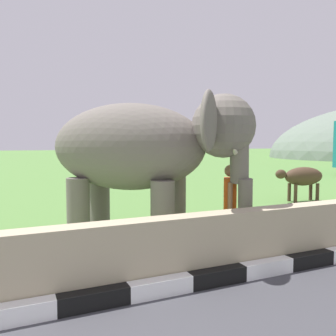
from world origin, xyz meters
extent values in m
cube|color=white|center=(1.00, 3.95, 0.12)|extent=(0.90, 0.20, 0.24)
cube|color=black|center=(1.90, 3.95, 0.12)|extent=(0.90, 0.20, 0.24)
cube|color=white|center=(2.80, 3.95, 0.12)|extent=(0.90, 0.20, 0.24)
cube|color=black|center=(3.70, 3.95, 0.12)|extent=(0.90, 0.20, 0.24)
cube|color=white|center=(4.60, 3.95, 0.12)|extent=(0.90, 0.20, 0.24)
cube|color=black|center=(5.50, 3.95, 0.12)|extent=(0.90, 0.20, 0.24)
cube|color=tan|center=(2.00, 4.25, 0.50)|extent=(28.00, 0.36, 1.00)
cylinder|color=#6D655E|center=(4.05, 6.12, 0.70)|extent=(0.44, 0.44, 1.40)
cylinder|color=#6D655E|center=(3.47, 5.43, 0.70)|extent=(0.44, 0.44, 1.40)
cylinder|color=#6D655E|center=(2.74, 7.20, 0.70)|extent=(0.44, 0.44, 1.40)
cylinder|color=#6D655E|center=(2.16, 6.51, 0.70)|extent=(0.44, 0.44, 1.40)
ellipsoid|color=#6D655E|center=(3.10, 6.31, 2.00)|extent=(3.41, 3.21, 1.70)
sphere|color=#6D655E|center=(4.54, 5.12, 2.38)|extent=(1.16, 1.16, 1.16)
ellipsoid|color=#D84C8C|center=(4.76, 4.93, 2.53)|extent=(0.69, 0.72, 0.44)
ellipsoid|color=#6D655E|center=(4.93, 5.81, 2.43)|extent=(0.76, 0.85, 1.00)
ellipsoid|color=#6D655E|center=(3.93, 4.61, 2.43)|extent=(0.76, 0.85, 1.00)
cylinder|color=#6D655E|center=(4.76, 4.93, 1.83)|extent=(0.60, 0.63, 1.00)
cylinder|color=#6D655E|center=(4.85, 4.86, 1.03)|extent=(0.41, 0.42, 0.82)
cone|color=beige|center=(4.90, 5.19, 1.93)|extent=(0.47, 0.52, 0.22)
cone|color=beige|center=(4.54, 4.76, 1.93)|extent=(0.47, 0.52, 0.22)
cylinder|color=navy|center=(4.90, 5.41, 0.41)|extent=(0.15, 0.15, 0.82)
cylinder|color=navy|center=(4.79, 5.24, 0.41)|extent=(0.15, 0.15, 0.82)
cube|color=#D85919|center=(4.84, 5.33, 1.11)|extent=(0.42, 0.47, 0.58)
cylinder|color=#9E7251|center=(4.99, 5.54, 1.08)|extent=(0.14, 0.15, 0.52)
cylinder|color=#9E7251|center=(4.70, 5.11, 1.08)|extent=(0.13, 0.13, 0.52)
sphere|color=#9E7251|center=(4.84, 5.33, 1.54)|extent=(0.23, 0.23, 0.23)
cylinder|color=#473323|center=(9.98, 8.87, 0.33)|extent=(0.12, 0.12, 0.65)
cylinder|color=#473323|center=(10.03, 9.23, 0.33)|extent=(0.12, 0.12, 0.65)
cylinder|color=#473323|center=(10.87, 8.74, 0.33)|extent=(0.12, 0.12, 0.65)
cylinder|color=#473323|center=(10.92, 9.10, 0.33)|extent=(0.12, 0.12, 0.65)
ellipsoid|color=#473323|center=(10.45, 8.98, 0.90)|extent=(1.57, 0.81, 0.66)
ellipsoid|color=#473323|center=(9.53, 9.12, 1.00)|extent=(0.43, 0.31, 0.32)
camera|label=1|loc=(1.02, -0.27, 2.06)|focal=37.34mm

